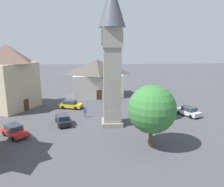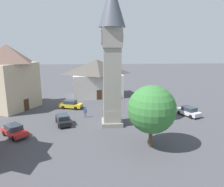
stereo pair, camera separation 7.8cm
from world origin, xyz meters
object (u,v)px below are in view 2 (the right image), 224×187
at_px(building_corner_back, 9,76).
at_px(car_blue_kerb, 71,104).
at_px(car_white_side, 63,119).
at_px(building_terrace_right, 97,77).
at_px(clock_tower, 112,44).
at_px(tree, 152,109).
at_px(car_red_corner, 14,131).
at_px(car_black_far, 160,105).
at_px(car_silver_kerb, 188,111).
at_px(pedestrian, 85,111).

bearing_deg(building_corner_back, car_blue_kerb, 85.08).
relative_size(car_white_side, building_terrace_right, 0.37).
xyz_separation_m(clock_tower, tree, (7.34, 3.95, -7.10)).
height_order(car_red_corner, building_terrace_right, building_terrace_right).
bearing_deg(car_red_corner, building_corner_back, -158.36).
bearing_deg(building_corner_back, clock_tower, 61.77).
relative_size(building_terrace_right, building_corner_back, 1.04).
height_order(car_red_corner, tree, tree).
bearing_deg(building_corner_back, car_black_far, 85.06).
bearing_deg(car_blue_kerb, building_corner_back, -94.92).
bearing_deg(car_silver_kerb, building_corner_back, -101.87).
bearing_deg(building_terrace_right, car_white_side, -15.74).
bearing_deg(clock_tower, car_white_side, -93.91).
xyz_separation_m(car_black_far, building_corner_back, (-2.36, -27.29, 5.16)).
bearing_deg(car_silver_kerb, pedestrian, -90.96).
distance_m(car_silver_kerb, building_corner_back, 31.96).
xyz_separation_m(car_silver_kerb, tree, (10.50, -8.95, 3.73)).
distance_m(car_silver_kerb, car_black_far, 5.46).
bearing_deg(pedestrian, car_white_side, -46.38).
bearing_deg(car_silver_kerb, tree, -40.45).
bearing_deg(car_black_far, pedestrian, -74.04).
bearing_deg(tree, car_silver_kerb, 139.55).
bearing_deg(pedestrian, building_corner_back, -114.12).
height_order(clock_tower, building_terrace_right, clock_tower).
relative_size(clock_tower, car_red_corner, 4.78).
height_order(car_silver_kerb, car_red_corner, same).
height_order(car_white_side, car_black_far, same).
relative_size(car_white_side, tree, 0.62).
bearing_deg(clock_tower, tree, 28.31).
xyz_separation_m(car_white_side, building_corner_back, (-9.15, -10.75, 5.16)).
bearing_deg(car_blue_kerb, building_terrace_right, 153.31).
height_order(car_silver_kerb, car_white_side, same).
relative_size(tree, building_corner_back, 0.62).
relative_size(car_red_corner, tree, 0.57).
height_order(car_white_side, tree, tree).
xyz_separation_m(clock_tower, car_white_side, (-0.49, -7.21, -10.83)).
relative_size(clock_tower, building_terrace_right, 1.64).
distance_m(car_white_side, tree, 14.14).
bearing_deg(car_silver_kerb, car_black_far, -139.09).
relative_size(car_black_far, pedestrian, 2.54).
relative_size(car_black_far, building_corner_back, 0.37).
relative_size(clock_tower, tree, 2.75).
bearing_deg(clock_tower, car_silver_kerb, 103.75).
distance_m(car_red_corner, car_white_side, 6.79).
relative_size(car_silver_kerb, pedestrian, 2.63).
bearing_deg(car_black_far, car_red_corner, -64.28).
distance_m(pedestrian, building_corner_back, 15.95).
height_order(car_red_corner, pedestrian, pedestrian).
distance_m(car_red_corner, tree, 17.62).
distance_m(car_white_side, pedestrian, 4.28).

